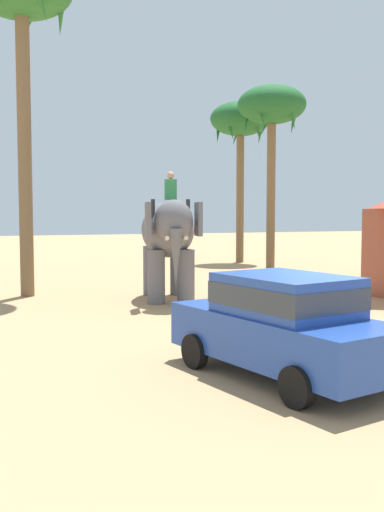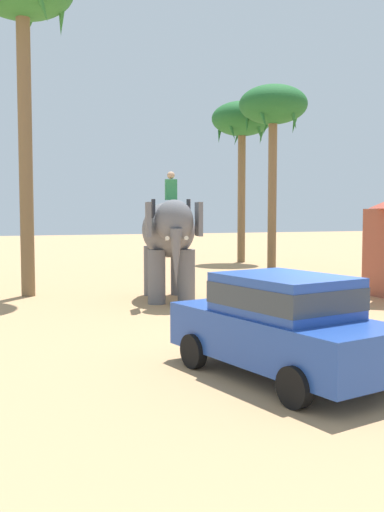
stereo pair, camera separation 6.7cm
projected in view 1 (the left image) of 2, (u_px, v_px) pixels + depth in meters
name	position (u px, v px, depth m)	size (l,w,h in m)	color
ground_plane	(334.00, 363.00, 10.68)	(120.00, 120.00, 0.00)	tan
car_sedan_foreground	(283.00, 322.00, 9.67)	(2.57, 4.37, 1.70)	#23479E
elephant_with_mahout	(168.00, 235.00, 18.15)	(2.27, 4.01, 3.88)	slate
palm_tree_behind_elephant	(22.00, 2.00, 18.47)	(3.20, 3.20, 10.52)	brown
palm_tree_left_of_road	(240.00, 124.00, 31.42)	(3.20, 3.20, 8.49)	brown
palm_tree_far_back	(272.00, 110.00, 27.86)	(3.20, 3.20, 8.60)	brown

